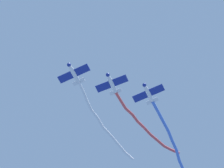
% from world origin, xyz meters
% --- Properties ---
extents(airplane_lead, '(6.47, 7.15, 1.98)m').
position_xyz_m(airplane_lead, '(3.78, 3.06, 81.45)').
color(airplane_lead, silver).
extents(smoke_trail_lead, '(18.27, 18.66, 1.73)m').
position_xyz_m(smoke_trail_lead, '(-7.77, 13.24, 81.10)').
color(smoke_trail_lead, white).
extents(airplane_left_wing, '(6.38, 7.32, 1.98)m').
position_xyz_m(airplane_left_wing, '(3.40, 12.27, 81.70)').
color(airplane_left_wing, silver).
extents(smoke_trail_left_wing, '(14.04, 21.11, 1.89)m').
position_xyz_m(smoke_trail_left_wing, '(-6.39, 23.62, 82.14)').
color(smoke_trail_left_wing, '#DB4C4C').
extents(airplane_right_wing, '(6.48, 7.14, 1.98)m').
position_xyz_m(airplane_right_wing, '(3.01, 21.47, 81.95)').
color(airplane_right_wing, silver).
extents(smoke_trail_right_wing, '(24.28, 18.94, 2.33)m').
position_xyz_m(smoke_trail_right_wing, '(-10.69, 32.72, 81.39)').
color(smoke_trail_right_wing, '#4C75DB').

